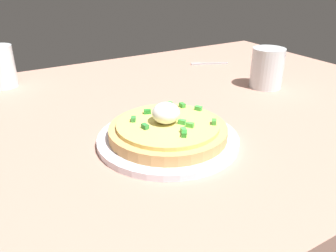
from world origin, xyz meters
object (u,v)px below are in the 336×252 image
Objects in this scene: cup_near at (0,68)px; fork at (206,64)px; cup_far at (267,70)px; pizza at (168,129)px; plate at (168,139)px.

cup_near is 58.46cm from fork.
pizza is at bearing -160.38° from cup_far.
plate reaches higher than fork.
cup_near is (-20.92, 47.71, 2.16)cm from pizza.
fork is at bearing 46.18° from pizza.
cup_near is at bearing 16.23° from fork.
plate is 2.31× the size of fork.
plate is 2.09cm from pizza.
pizza is 1.99× the size of cup_near.
cup_far is at bearing -30.95° from cup_near.
cup_far reaches higher than pizza.
cup_near reaches higher than cup_far.
plate is at bearing 71.93° from fork.
fork is at bearing -9.50° from cup_near.
fork is at bearing 90.50° from cup_far.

